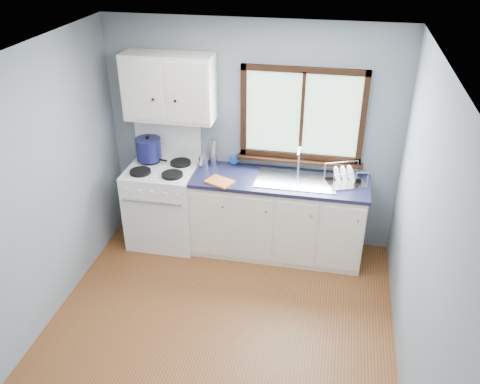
% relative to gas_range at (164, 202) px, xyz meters
% --- Properties ---
extents(floor, '(3.20, 3.60, 0.02)m').
position_rel_gas_range_xyz_m(floor, '(0.95, -1.47, -0.50)').
color(floor, brown).
rests_on(floor, ground).
extents(ceiling, '(3.20, 3.60, 0.02)m').
position_rel_gas_range_xyz_m(ceiling, '(0.95, -1.47, 2.02)').
color(ceiling, white).
rests_on(ceiling, wall_back).
extents(wall_back, '(3.20, 0.02, 2.50)m').
position_rel_gas_range_xyz_m(wall_back, '(0.95, 0.34, 0.76)').
color(wall_back, slate).
rests_on(wall_back, ground).
extents(wall_left, '(0.02, 3.60, 2.50)m').
position_rel_gas_range_xyz_m(wall_left, '(-0.66, -1.47, 0.76)').
color(wall_left, slate).
rests_on(wall_left, ground).
extents(wall_right, '(0.02, 3.60, 2.50)m').
position_rel_gas_range_xyz_m(wall_right, '(2.56, -1.47, 0.76)').
color(wall_right, slate).
rests_on(wall_right, ground).
extents(gas_range, '(0.76, 0.69, 1.36)m').
position_rel_gas_range_xyz_m(gas_range, '(0.00, 0.00, 0.00)').
color(gas_range, white).
rests_on(gas_range, floor).
extents(base_cabinets, '(1.85, 0.60, 0.88)m').
position_rel_gas_range_xyz_m(base_cabinets, '(1.31, 0.02, -0.08)').
color(base_cabinets, silver).
rests_on(base_cabinets, floor).
extents(countertop, '(1.89, 0.64, 0.04)m').
position_rel_gas_range_xyz_m(countertop, '(1.31, 0.02, 0.41)').
color(countertop, black).
rests_on(countertop, base_cabinets).
extents(sink, '(0.84, 0.46, 0.44)m').
position_rel_gas_range_xyz_m(sink, '(1.49, 0.02, 0.37)').
color(sink, silver).
rests_on(sink, countertop).
extents(window, '(1.36, 0.10, 1.03)m').
position_rel_gas_range_xyz_m(window, '(1.48, 0.30, 0.98)').
color(window, '#9EC6A8').
rests_on(window, wall_back).
extents(upper_cabinets, '(0.95, 0.35, 0.70)m').
position_rel_gas_range_xyz_m(upper_cabinets, '(0.10, 0.15, 1.31)').
color(upper_cabinets, silver).
rests_on(upper_cabinets, wall_back).
extents(skillet, '(0.36, 0.27, 0.04)m').
position_rel_gas_range_xyz_m(skillet, '(-0.18, 0.13, 0.49)').
color(skillet, black).
rests_on(skillet, gas_range).
extents(stockpot, '(0.38, 0.38, 0.28)m').
position_rel_gas_range_xyz_m(stockpot, '(-0.18, 0.14, 0.59)').
color(stockpot, '#141648').
rests_on(stockpot, gas_range).
extents(utensil_crock, '(0.14, 0.14, 0.34)m').
position_rel_gas_range_xyz_m(utensil_crock, '(0.44, 0.16, 0.50)').
color(utensil_crock, silver).
rests_on(utensil_crock, countertop).
extents(thermos, '(0.09, 0.09, 0.31)m').
position_rel_gas_range_xyz_m(thermos, '(0.54, 0.21, 0.58)').
color(thermos, silver).
rests_on(thermos, countertop).
extents(soap_bottle, '(0.13, 0.13, 0.28)m').
position_rel_gas_range_xyz_m(soap_bottle, '(0.76, 0.25, 0.56)').
color(soap_bottle, '#113CA1').
rests_on(soap_bottle, countertop).
extents(dish_towel, '(0.33, 0.29, 0.02)m').
position_rel_gas_range_xyz_m(dish_towel, '(0.70, -0.18, 0.44)').
color(dish_towel, '#CA6C2C').
rests_on(dish_towel, countertop).
extents(dish_rack, '(0.46, 0.41, 0.20)m').
position_rel_gas_range_xyz_m(dish_rack, '(1.98, 0.05, 0.48)').
color(dish_rack, silver).
rests_on(dish_rack, countertop).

